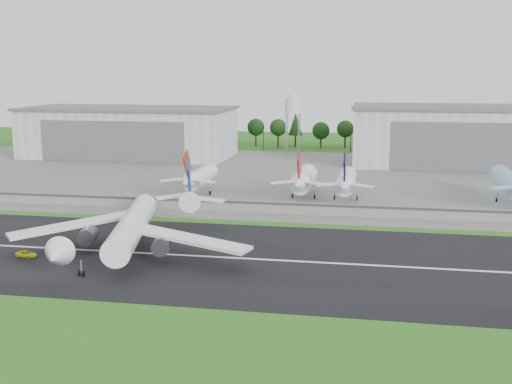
% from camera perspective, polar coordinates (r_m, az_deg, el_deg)
% --- Properties ---
extents(ground, '(600.00, 600.00, 0.00)m').
position_cam_1_polar(ground, '(131.14, -4.78, -7.03)').
color(ground, '#215E16').
rests_on(ground, ground).
extents(runway, '(320.00, 60.00, 0.10)m').
position_cam_1_polar(runway, '(140.36, -3.71, -5.80)').
color(runway, black).
rests_on(runway, ground).
extents(runway_centerline, '(220.00, 1.00, 0.02)m').
position_cam_1_polar(runway_centerline, '(140.35, -3.71, -5.77)').
color(runway_centerline, white).
rests_on(runway_centerline, runway).
extents(apron, '(320.00, 150.00, 0.10)m').
position_cam_1_polar(apron, '(245.95, 2.54, 1.40)').
color(apron, slate).
rests_on(apron, ground).
extents(blast_fence, '(240.00, 0.61, 3.50)m').
position_cam_1_polar(blast_fence, '(182.54, -0.28, -1.32)').
color(blast_fence, gray).
rests_on(blast_fence, ground).
extents(hangar_west, '(97.00, 44.00, 23.20)m').
position_cam_1_polar(hangar_west, '(308.26, -11.21, 5.27)').
color(hangar_west, silver).
rests_on(hangar_west, ground).
extents(hangar_east, '(102.00, 47.00, 25.20)m').
position_cam_1_polar(hangar_east, '(289.67, 18.75, 4.77)').
color(hangar_east, silver).
rests_on(hangar_east, ground).
extents(water_tower, '(8.40, 8.40, 29.40)m').
position_cam_1_polar(water_tower, '(308.17, 3.33, 7.87)').
color(water_tower, '#99999E').
rests_on(water_tower, ground).
extents(utility_poles, '(230.00, 3.00, 12.00)m').
position_cam_1_polar(utility_poles, '(324.59, 4.49, 3.65)').
color(utility_poles, black).
rests_on(utility_poles, ground).
extents(treeline, '(320.00, 16.00, 22.00)m').
position_cam_1_polar(treeline, '(339.41, 4.76, 3.95)').
color(treeline, black).
rests_on(treeline, ground).
extents(main_airliner, '(55.86, 58.78, 18.17)m').
position_cam_1_polar(main_airliner, '(144.29, -11.01, -3.52)').
color(main_airliner, white).
rests_on(main_airliner, runway).
extents(ground_vehicle, '(5.11, 3.04, 1.33)m').
position_cam_1_polar(ground_vehicle, '(148.56, -19.74, -5.20)').
color(ground_vehicle, '#D4E61B').
rests_on(ground_vehicle, runway).
extents(parked_jet_red_a, '(7.36, 31.29, 16.58)m').
position_cam_1_polar(parked_jet_red_a, '(207.34, -5.17, 1.30)').
color(parked_jet_red_a, white).
rests_on(parked_jet_red_a, ground).
extents(parked_jet_red_b, '(7.36, 31.29, 16.89)m').
position_cam_1_polar(parked_jet_red_b, '(200.97, 4.22, 1.10)').
color(parked_jet_red_b, white).
rests_on(parked_jet_red_b, ground).
extents(parked_jet_navy, '(7.36, 31.29, 16.67)m').
position_cam_1_polar(parked_jet_navy, '(200.01, 8.00, 0.92)').
color(parked_jet_navy, white).
rests_on(parked_jet_navy, ground).
extents(parked_jet_skyblue, '(7.36, 37.29, 17.03)m').
position_cam_1_polar(parked_jet_skyblue, '(208.91, 21.70, 0.75)').
color(parked_jet_skyblue, '#86CCE8').
rests_on(parked_jet_skyblue, ground).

